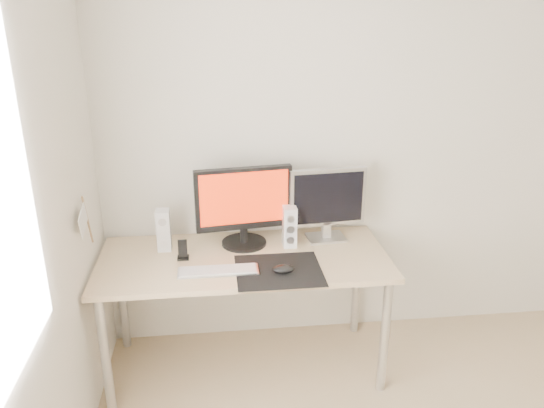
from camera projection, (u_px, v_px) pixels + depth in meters
wall_back at (392, 144)px, 3.19m from camera, size 3.50×0.00×3.50m
mousepad at (279, 270)px, 2.78m from camera, size 0.45×0.40×0.00m
mouse at (283, 269)px, 2.75m from camera, size 0.12×0.07×0.04m
desk at (244, 269)px, 2.96m from camera, size 1.60×0.70×0.73m
main_monitor at (244, 204)px, 2.99m from camera, size 0.55×0.29×0.47m
second_monitor at (327, 201)px, 3.07m from camera, size 0.45×0.18×0.43m
speaker_left at (164, 230)px, 2.98m from camera, size 0.08×0.09×0.24m
speaker_right at (290, 227)px, 3.02m from camera, size 0.08×0.09×0.24m
keyboard at (218, 271)px, 2.76m from camera, size 0.42×0.12×0.02m
phone_dock at (183, 253)px, 2.90m from camera, size 0.06×0.05×0.11m
pennant at (84, 220)px, 2.60m from camera, size 0.01×0.23×0.29m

